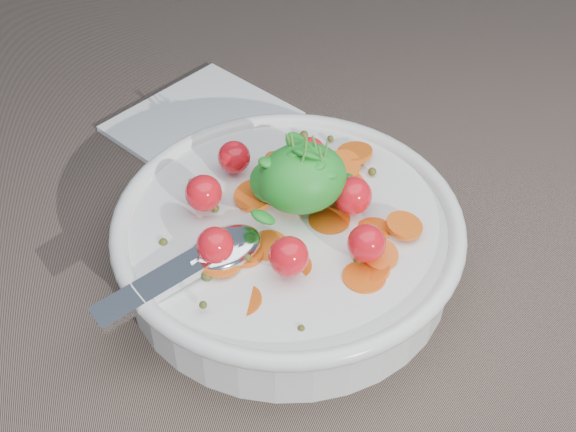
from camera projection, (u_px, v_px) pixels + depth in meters
name	position (u px, v px, depth m)	size (l,w,h in m)	color
ground	(273.00, 267.00, 0.55)	(6.00, 6.00, 0.00)	#766154
bowl	(288.00, 237.00, 0.53)	(0.28, 0.26, 0.11)	white
napkin	(202.00, 122.00, 0.68)	(0.15, 0.13, 0.01)	white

